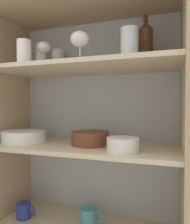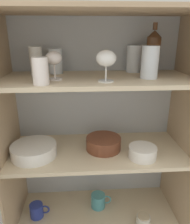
% 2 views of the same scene
% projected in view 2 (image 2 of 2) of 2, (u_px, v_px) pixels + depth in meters
% --- Properties ---
extents(cupboard_back_panel, '(0.95, 0.02, 1.49)m').
position_uv_depth(cupboard_back_panel, '(95.00, 143.00, 1.40)').
color(cupboard_back_panel, '#B2B7BC').
rests_on(cupboard_back_panel, ground_plane).
extents(cupboard_side_left, '(0.02, 0.43, 1.49)m').
position_uv_depth(cupboard_side_left, '(11.00, 164.00, 1.17)').
color(cupboard_side_left, tan).
rests_on(cupboard_side_left, ground_plane).
extents(cupboard_side_right, '(0.02, 0.43, 1.49)m').
position_uv_depth(cupboard_side_right, '(180.00, 157.00, 1.23)').
color(cupboard_side_right, tan).
rests_on(cupboard_side_right, ground_plane).
extents(cupboard_top_panel, '(0.95, 0.43, 0.02)m').
position_uv_depth(cupboard_top_panel, '(98.00, 10.00, 0.95)').
color(cupboard_top_panel, tan).
rests_on(cupboard_top_panel, cupboard_side_left).
extents(shelf_board_lower, '(0.92, 0.39, 0.02)m').
position_uv_depth(shelf_board_lower, '(97.00, 213.00, 1.33)').
color(shelf_board_lower, beige).
extents(shelf_board_middle, '(0.92, 0.39, 0.02)m').
position_uv_depth(shelf_board_middle, '(98.00, 151.00, 1.18)').
color(shelf_board_middle, beige).
extents(shelf_board_upper, '(0.92, 0.39, 0.02)m').
position_uv_depth(shelf_board_upper, '(98.00, 79.00, 1.05)').
color(shelf_board_upper, beige).
extents(tumbler_glass_0, '(0.07, 0.07, 0.13)m').
position_uv_depth(tumbler_glass_0, '(56.00, 61.00, 1.13)').
color(tumbler_glass_0, white).
rests_on(tumbler_glass_0, shelf_board_upper).
extents(tumbler_glass_1, '(0.08, 0.08, 0.14)m').
position_uv_depth(tumbler_glass_1, '(134.00, 59.00, 1.17)').
color(tumbler_glass_1, white).
rests_on(tumbler_glass_1, shelf_board_upper).
extents(tumbler_glass_2, '(0.07, 0.07, 0.11)m').
position_uv_depth(tumbler_glass_2, '(40.00, 71.00, 0.88)').
color(tumbler_glass_2, silver).
rests_on(tumbler_glass_2, shelf_board_upper).
extents(tumbler_glass_3, '(0.06, 0.06, 0.14)m').
position_uv_depth(tumbler_glass_3, '(36.00, 61.00, 1.09)').
color(tumbler_glass_3, white).
rests_on(tumbler_glass_3, shelf_board_upper).
extents(tumbler_glass_4, '(0.08, 0.08, 0.15)m').
position_uv_depth(tumbler_glass_4, '(150.00, 62.00, 1.00)').
color(tumbler_glass_4, white).
rests_on(tumbler_glass_4, shelf_board_upper).
extents(wine_glass_0, '(0.07, 0.07, 0.13)m').
position_uv_depth(wine_glass_0, '(54.00, 60.00, 0.96)').
color(wine_glass_0, silver).
rests_on(wine_glass_0, shelf_board_upper).
extents(wine_glass_1, '(0.09, 0.09, 0.13)m').
position_uv_depth(wine_glass_1, '(106.00, 59.00, 0.91)').
color(wine_glass_1, white).
rests_on(wine_glass_1, shelf_board_upper).
extents(wine_bottle, '(0.07, 0.07, 0.25)m').
position_uv_depth(wine_bottle, '(153.00, 52.00, 1.12)').
color(wine_bottle, '#4C2D19').
rests_on(wine_bottle, shelf_board_upper).
extents(plate_stack_white, '(0.23, 0.23, 0.06)m').
position_uv_depth(plate_stack_white, '(34.00, 150.00, 1.11)').
color(plate_stack_white, white).
rests_on(plate_stack_white, shelf_board_middle).
extents(mixing_bowl_large, '(0.19, 0.19, 0.07)m').
position_uv_depth(mixing_bowl_large, '(103.00, 143.00, 1.17)').
color(mixing_bowl_large, brown).
rests_on(mixing_bowl_large, shelf_board_middle).
extents(serving_bowl_small, '(0.14, 0.14, 0.06)m').
position_uv_depth(serving_bowl_small, '(143.00, 152.00, 1.09)').
color(serving_bowl_small, silver).
rests_on(serving_bowl_small, shelf_board_middle).
extents(coffee_mug_primary, '(0.13, 0.09, 0.09)m').
position_uv_depth(coffee_mug_primary, '(98.00, 201.00, 1.35)').
color(coffee_mug_primary, teal).
rests_on(coffee_mug_primary, shelf_board_lower).
extents(coffee_mug_extra_1, '(0.12, 0.08, 0.08)m').
position_uv_depth(coffee_mug_extra_1, '(37.00, 210.00, 1.28)').
color(coffee_mug_extra_1, '#283893').
rests_on(coffee_mug_extra_1, shelf_board_lower).
extents(storage_jar, '(0.08, 0.08, 0.06)m').
position_uv_depth(storage_jar, '(143.00, 220.00, 1.23)').
color(storage_jar, beige).
rests_on(storage_jar, shelf_board_lower).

